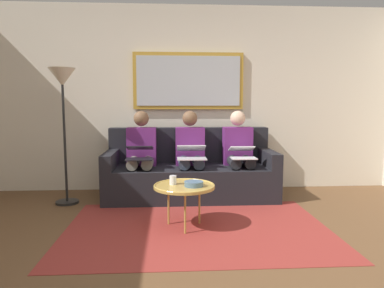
# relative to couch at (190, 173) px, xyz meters

# --- Properties ---
(ground_plane) EXTENTS (6.00, 5.20, 0.10)m
(ground_plane) POSITION_rel_couch_xyz_m (0.00, 2.12, -0.36)
(ground_plane) COLOR brown
(wall_rear) EXTENTS (6.00, 0.12, 2.60)m
(wall_rear) POSITION_rel_couch_xyz_m (0.00, -0.48, 0.99)
(wall_rear) COLOR beige
(wall_rear) RESTS_ON ground_plane
(area_rug) EXTENTS (2.60, 1.80, 0.01)m
(area_rug) POSITION_rel_couch_xyz_m (0.00, 1.27, -0.31)
(area_rug) COLOR maroon
(area_rug) RESTS_ON ground_plane
(couch) EXTENTS (2.20, 0.90, 0.90)m
(couch) POSITION_rel_couch_xyz_m (0.00, 0.00, 0.00)
(couch) COLOR black
(couch) RESTS_ON ground_plane
(framed_mirror) EXTENTS (1.55, 0.05, 0.79)m
(framed_mirror) POSITION_rel_couch_xyz_m (0.00, -0.39, 1.24)
(framed_mirror) COLOR #B7892D
(coffee_table) EXTENTS (0.61, 0.61, 0.44)m
(coffee_table) POSITION_rel_couch_xyz_m (0.13, 1.22, 0.11)
(coffee_table) COLOR tan
(coffee_table) RESTS_ON ground_plane
(cup) EXTENTS (0.07, 0.07, 0.09)m
(cup) POSITION_rel_couch_xyz_m (0.24, 1.17, 0.16)
(cup) COLOR silver
(cup) RESTS_ON coffee_table
(bowl) EXTENTS (0.19, 0.19, 0.05)m
(bowl) POSITION_rel_couch_xyz_m (0.03, 1.26, 0.14)
(bowl) COLOR slate
(bowl) RESTS_ON coffee_table
(person_left) EXTENTS (0.38, 0.58, 1.14)m
(person_left) POSITION_rel_couch_xyz_m (-0.64, 0.07, 0.30)
(person_left) COLOR #66236B
(person_left) RESTS_ON couch
(laptop_white) EXTENTS (0.31, 0.34, 0.15)m
(laptop_white) POSITION_rel_couch_xyz_m (-0.64, 0.31, 0.31)
(laptop_white) COLOR white
(person_middle) EXTENTS (0.38, 0.58, 1.14)m
(person_middle) POSITION_rel_couch_xyz_m (0.00, 0.07, 0.30)
(person_middle) COLOR #66236B
(person_middle) RESTS_ON couch
(laptop_silver) EXTENTS (0.36, 0.38, 0.17)m
(laptop_silver) POSITION_rel_couch_xyz_m (0.00, 0.30, 0.32)
(laptop_silver) COLOR silver
(person_right) EXTENTS (0.38, 0.58, 1.14)m
(person_right) POSITION_rel_couch_xyz_m (0.64, 0.07, 0.30)
(person_right) COLOR #66236B
(person_right) RESTS_ON couch
(laptop_black) EXTENTS (0.32, 0.38, 0.16)m
(laptop_black) POSITION_rel_couch_xyz_m (0.64, 0.31, 0.32)
(laptop_black) COLOR black
(standing_lamp) EXTENTS (0.32, 0.32, 1.66)m
(standing_lamp) POSITION_rel_couch_xyz_m (1.55, 0.27, 1.06)
(standing_lamp) COLOR black
(standing_lamp) RESTS_ON ground_plane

